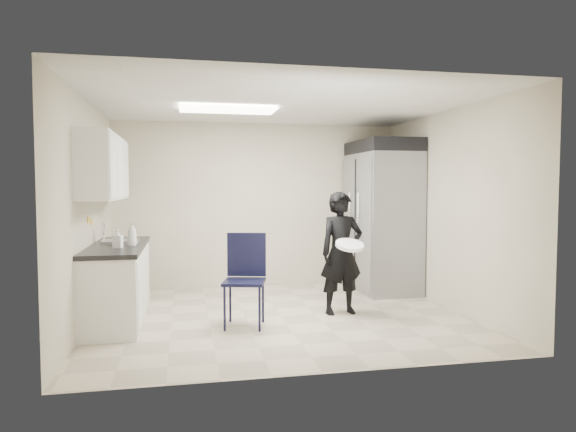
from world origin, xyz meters
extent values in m
plane|color=#B7A790|center=(0.00, 0.00, 0.00)|extent=(4.50, 4.50, 0.00)
plane|color=silver|center=(0.00, 0.00, 2.60)|extent=(4.50, 4.50, 0.00)
plane|color=beige|center=(0.00, 2.00, 1.30)|extent=(4.50, 0.00, 4.50)
plane|color=beige|center=(-2.25, 0.00, 1.30)|extent=(0.00, 4.00, 4.00)
plane|color=beige|center=(2.25, 0.00, 1.30)|extent=(0.00, 4.00, 4.00)
cube|color=white|center=(-0.60, 0.40, 2.57)|extent=(1.20, 0.60, 0.02)
cube|color=silver|center=(-1.95, 0.20, 0.43)|extent=(0.60, 1.90, 0.86)
cube|color=black|center=(-1.95, 0.20, 0.89)|extent=(0.64, 1.95, 0.05)
cube|color=gray|center=(-1.93, 0.45, 0.87)|extent=(0.42, 0.40, 0.14)
cylinder|color=silver|center=(-2.13, 0.45, 1.02)|extent=(0.02, 0.02, 0.24)
cube|color=silver|center=(-2.08, 0.20, 1.83)|extent=(0.35, 1.80, 0.75)
cube|color=black|center=(-2.14, 1.35, 1.62)|extent=(0.22, 0.30, 0.35)
cube|color=yellow|center=(-2.24, 0.10, 1.22)|extent=(0.00, 0.12, 0.07)
cube|color=yellow|center=(-2.24, 0.30, 1.18)|extent=(0.00, 0.12, 0.07)
cube|color=gray|center=(1.83, 1.27, 1.05)|extent=(0.80, 1.35, 2.10)
cube|color=black|center=(1.83, 1.27, 2.20)|extent=(0.80, 1.35, 0.20)
cube|color=black|center=(-0.49, -0.38, 0.52)|extent=(0.56, 0.56, 1.03)
imported|color=black|center=(0.77, -0.02, 0.77)|extent=(0.60, 0.43, 1.54)
cylinder|color=white|center=(0.80, -0.27, 0.90)|extent=(0.38, 0.38, 0.04)
imported|color=white|center=(-1.75, 0.01, 1.05)|extent=(0.14, 0.14, 0.28)
imported|color=#B8B6C3|center=(-1.90, -0.12, 1.02)|extent=(0.11, 0.12, 0.21)
camera|label=1|loc=(-1.16, -6.16, 1.61)|focal=32.00mm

